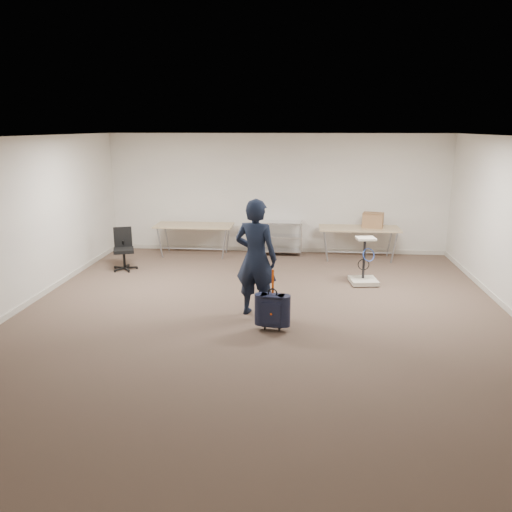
# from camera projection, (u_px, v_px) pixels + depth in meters

# --- Properties ---
(ground) EXTENTS (9.00, 9.00, 0.00)m
(ground) POSITION_uv_depth(u_px,v_px,m) (261.00, 320.00, 7.82)
(ground) COLOR #45342A
(ground) RESTS_ON ground
(room_shell) EXTENTS (8.00, 9.00, 9.00)m
(room_shell) POSITION_uv_depth(u_px,v_px,m) (267.00, 289.00, 9.14)
(room_shell) COLOR white
(room_shell) RESTS_ON ground
(folding_table_left) EXTENTS (1.80, 0.75, 0.73)m
(folding_table_left) POSITION_uv_depth(u_px,v_px,m) (194.00, 227.00, 11.63)
(folding_table_left) COLOR tan
(folding_table_left) RESTS_ON ground
(folding_table_right) EXTENTS (1.80, 0.75, 0.73)m
(folding_table_right) POSITION_uv_depth(u_px,v_px,m) (359.00, 230.00, 11.29)
(folding_table_right) COLOR tan
(folding_table_right) RESTS_ON ground
(wire_shelf) EXTENTS (1.22, 0.47, 0.80)m
(wire_shelf) POSITION_uv_depth(u_px,v_px,m) (276.00, 236.00, 11.76)
(wire_shelf) COLOR silver
(wire_shelf) RESTS_ON ground
(person) EXTENTS (0.79, 0.63, 1.89)m
(person) POSITION_uv_depth(u_px,v_px,m) (256.00, 258.00, 7.83)
(person) COLOR black
(person) RESTS_ON ground
(suitcase) EXTENTS (0.36, 0.24, 0.94)m
(suitcase) POSITION_uv_depth(u_px,v_px,m) (272.00, 310.00, 7.36)
(suitcase) COLOR black
(suitcase) RESTS_ON ground
(office_chair) EXTENTS (0.54, 0.54, 0.88)m
(office_chair) POSITION_uv_depth(u_px,v_px,m) (124.00, 257.00, 10.56)
(office_chair) COLOR black
(office_chair) RESTS_ON ground
(equipment_cart) EXTENTS (0.56, 0.56, 0.92)m
(equipment_cart) POSITION_uv_depth(u_px,v_px,m) (364.00, 272.00, 9.57)
(equipment_cart) COLOR beige
(equipment_cart) RESTS_ON ground
(cardboard_box) EXTENTS (0.51, 0.43, 0.33)m
(cardboard_box) POSITION_uv_depth(u_px,v_px,m) (373.00, 220.00, 11.25)
(cardboard_box) COLOR olive
(cardboard_box) RESTS_ON folding_table_right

